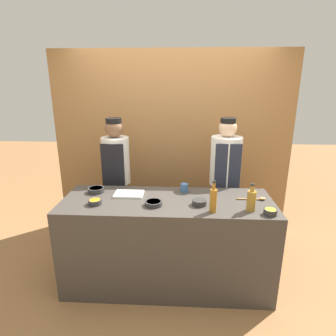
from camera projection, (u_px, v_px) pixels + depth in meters
ground_plane at (167, 280)px, 2.97m from camera, size 14.00×14.00×0.00m
cabinet_wall at (172, 145)px, 3.74m from camera, size 3.06×0.18×2.40m
counter at (167, 242)px, 2.83m from camera, size 2.03×0.72×0.92m
sauce_bowl_yellow at (270, 212)px, 2.39m from camera, size 0.11×0.11×0.05m
sauce_bowl_red at (199, 202)px, 2.59m from camera, size 0.13×0.13×0.05m
sauce_bowl_orange at (95, 202)px, 2.60m from camera, size 0.12×0.12×0.05m
sauce_bowl_purple at (154, 203)px, 2.58m from camera, size 0.16×0.16×0.04m
sauce_bowl_green at (96, 190)px, 2.88m from camera, size 0.16×0.16×0.05m
cutting_board at (129, 194)px, 2.82m from camera, size 0.29×0.19×0.02m
bottle_amber at (213, 200)px, 2.42m from camera, size 0.06×0.06×0.29m
bottle_vinegar at (251, 200)px, 2.45m from camera, size 0.08×0.08×0.25m
cup_blue at (184, 188)px, 2.90m from camera, size 0.08×0.08×0.09m
wooden_spoon at (256, 199)px, 2.70m from camera, size 0.28×0.05×0.03m
chef_left at (117, 180)px, 3.33m from camera, size 0.32×0.32×1.63m
chef_right at (224, 183)px, 3.26m from camera, size 0.35×0.35×1.64m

